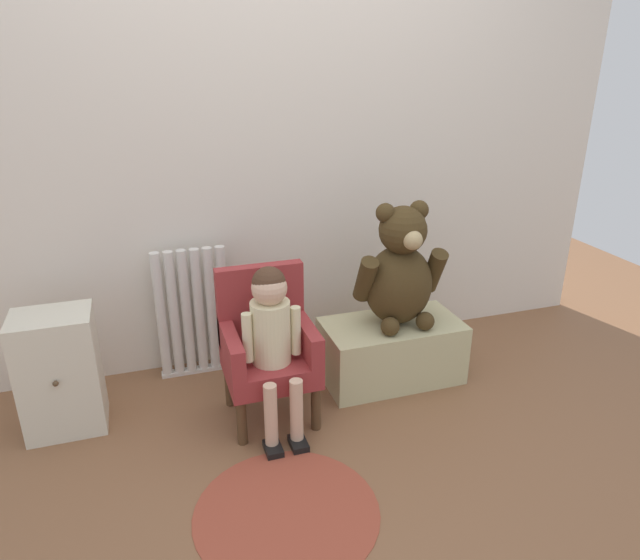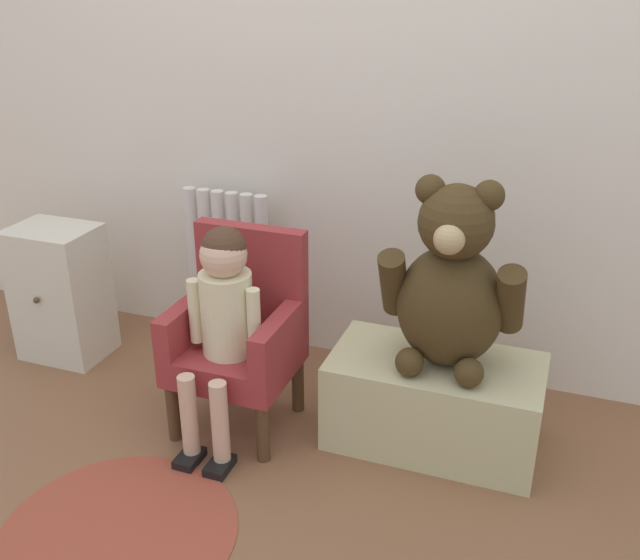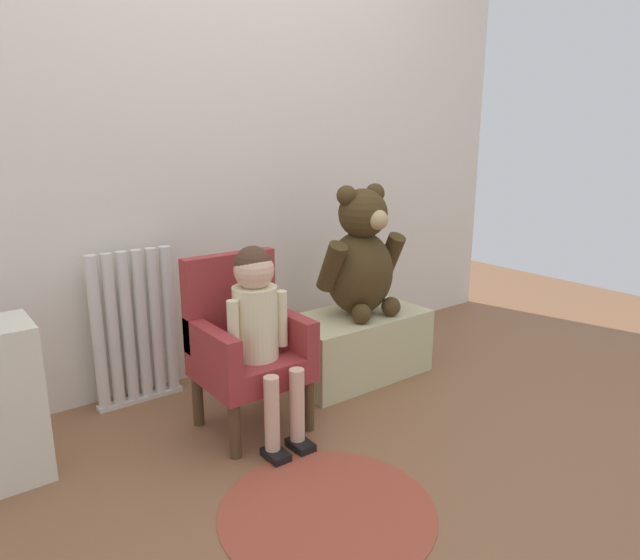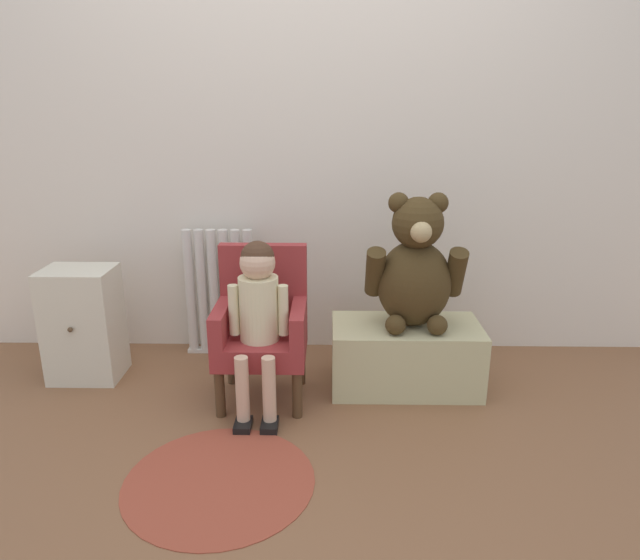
{
  "view_description": "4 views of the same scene",
  "coord_description": "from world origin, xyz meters",
  "px_view_note": "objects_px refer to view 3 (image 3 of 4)",
  "views": [
    {
      "loc": [
        -0.68,
        -1.67,
        1.57
      ],
      "look_at": [
        0.06,
        0.59,
        0.61
      ],
      "focal_mm": 32.0,
      "sensor_mm": 36.0,
      "label": 1
    },
    {
      "loc": [
        0.78,
        -1.37,
        1.49
      ],
      "look_at": [
        0.09,
        0.54,
        0.58
      ],
      "focal_mm": 40.0,
      "sensor_mm": 36.0,
      "label": 2
    },
    {
      "loc": [
        -1.24,
        -1.32,
        1.15
      ],
      "look_at": [
        0.19,
        0.57,
        0.53
      ],
      "focal_mm": 32.0,
      "sensor_mm": 36.0,
      "label": 3
    },
    {
      "loc": [
        0.1,
        -1.82,
        1.3
      ],
      "look_at": [
        0.06,
        0.5,
        0.57
      ],
      "focal_mm": 32.0,
      "sensor_mm": 36.0,
      "label": 4
    }
  ],
  "objects_px": {
    "child_armchair": "(245,343)",
    "low_bench": "(356,345)",
    "child_figure": "(259,315)",
    "large_teddy_bear": "(361,258)",
    "radiator": "(135,328)",
    "floor_rug": "(327,510)"
  },
  "relations": [
    {
      "from": "child_figure",
      "to": "large_teddy_bear",
      "type": "relative_size",
      "value": 1.22
    },
    {
      "from": "child_figure",
      "to": "large_teddy_bear",
      "type": "distance_m",
      "value": 0.72
    },
    {
      "from": "low_bench",
      "to": "floor_rug",
      "type": "relative_size",
      "value": 1.0
    },
    {
      "from": "low_bench",
      "to": "floor_rug",
      "type": "bearing_deg",
      "value": -135.49
    },
    {
      "from": "radiator",
      "to": "child_armchair",
      "type": "relative_size",
      "value": 0.98
    },
    {
      "from": "child_armchair",
      "to": "floor_rug",
      "type": "relative_size",
      "value": 1.0
    },
    {
      "from": "radiator",
      "to": "low_bench",
      "type": "xyz_separation_m",
      "value": [
        0.93,
        -0.37,
        -0.18
      ]
    },
    {
      "from": "radiator",
      "to": "child_figure",
      "type": "distance_m",
      "value": 0.65
    },
    {
      "from": "low_bench",
      "to": "large_teddy_bear",
      "type": "height_order",
      "value": "large_teddy_bear"
    },
    {
      "from": "child_armchair",
      "to": "child_figure",
      "type": "xyz_separation_m",
      "value": [
        0.0,
        -0.11,
        0.14
      ]
    },
    {
      "from": "child_armchair",
      "to": "low_bench",
      "type": "height_order",
      "value": "child_armchair"
    },
    {
      "from": "child_figure",
      "to": "low_bench",
      "type": "relative_size",
      "value": 1.09
    },
    {
      "from": "radiator",
      "to": "floor_rug",
      "type": "height_order",
      "value": "radiator"
    },
    {
      "from": "child_armchair",
      "to": "radiator",
      "type": "bearing_deg",
      "value": 120.84
    },
    {
      "from": "floor_rug",
      "to": "radiator",
      "type": "bearing_deg",
      "value": 99.56
    },
    {
      "from": "child_figure",
      "to": "large_teddy_bear",
      "type": "height_order",
      "value": "large_teddy_bear"
    },
    {
      "from": "floor_rug",
      "to": "low_bench",
      "type": "bearing_deg",
      "value": 44.51
    },
    {
      "from": "radiator",
      "to": "child_figure",
      "type": "xyz_separation_m",
      "value": [
        0.28,
        -0.57,
        0.15
      ]
    },
    {
      "from": "radiator",
      "to": "low_bench",
      "type": "relative_size",
      "value": 0.98
    },
    {
      "from": "large_teddy_bear",
      "to": "child_figure",
      "type": "bearing_deg",
      "value": -163.34
    },
    {
      "from": "radiator",
      "to": "low_bench",
      "type": "height_order",
      "value": "radiator"
    },
    {
      "from": "radiator",
      "to": "floor_rug",
      "type": "relative_size",
      "value": 0.99
    }
  ]
}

